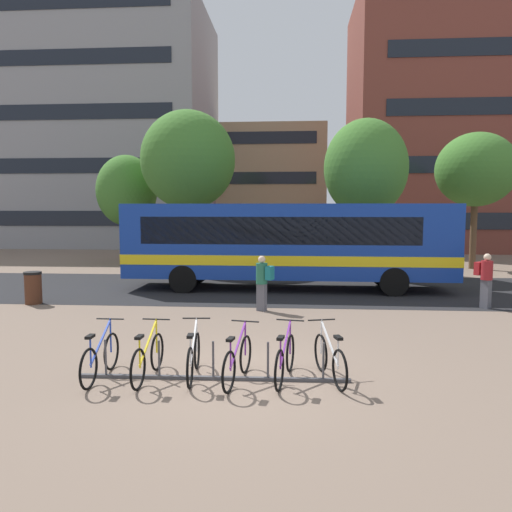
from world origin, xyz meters
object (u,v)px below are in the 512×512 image
Objects in this scene: parked_bicycle_purple_3 at (238,361)px; trash_bin at (33,288)px; parked_bicycle_purple_4 at (285,359)px; commuter_teal_pack_0 at (263,279)px; parked_bicycle_white_5 at (330,359)px; street_tree_0 at (188,160)px; parked_bicycle_yellow_1 at (148,358)px; parked_bicycle_blue_0 at (101,358)px; commuter_red_pack_2 at (485,277)px; street_tree_1 at (366,168)px; street_tree_2 at (476,170)px; parked_bicycle_white_2 at (194,357)px; street_tree_3 at (127,191)px; city_bus at (289,242)px.

trash_bin is at bearing 58.14° from parked_bicycle_purple_3.
parked_bicycle_purple_4 is (0.82, 0.14, 0.00)m from parked_bicycle_purple_3.
commuter_teal_pack_0 is 1.59× the size of trash_bin.
parked_bicycle_purple_4 and parked_bicycle_white_5 have the same top height.
street_tree_0 is (2.87, 10.25, 4.97)m from trash_bin.
parked_bicycle_white_5 is (3.22, 0.19, 0.00)m from parked_bicycle_yellow_1.
parked_bicycle_yellow_1 is 17.79m from street_tree_0.
parked_bicycle_blue_0 is 11.60m from commuter_red_pack_2.
commuter_teal_pack_0 is at bearing -115.04° from street_tree_1.
street_tree_2 reaches higher than parked_bicycle_purple_4.
street_tree_0 is at bearing 7.77° from parked_bicycle_white_2.
parked_bicycle_purple_4 is 16.03m from street_tree_1.
trash_bin reaches higher than parked_bicycle_white_2.
street_tree_3 reaches higher than commuter_red_pack_2.
commuter_red_pack_2 is (5.98, -3.10, -0.81)m from city_bus.
street_tree_1 reaches higher than street_tree_3.
commuter_teal_pack_0 is at bearing -21.94° from parked_bicycle_blue_0.
parked_bicycle_purple_3 is 9.75m from commuter_red_pack_2.
street_tree_3 is at bearing 17.50° from parked_bicycle_white_2.
parked_bicycle_yellow_1 is 16.83m from street_tree_1.
city_bus is 10.02m from parked_bicycle_purple_4.
parked_bicycle_blue_0 is 0.29× the size of street_tree_3.
street_tree_0 is (-5.25, 6.77, 3.71)m from city_bus.
commuter_teal_pack_0 reaches higher than parked_bicycle_blue_0.
parked_bicycle_blue_0 is at bearing 102.66° from parked_bicycle_purple_4.
parked_bicycle_yellow_1 is 1.03× the size of commuter_red_pack_2.
street_tree_1 is at bearing -5.67° from parked_bicycle_purple_3.
street_tree_0 reaches higher than commuter_teal_pack_0.
parked_bicycle_blue_0 is 6.60m from commuter_teal_pack_0.
parked_bicycle_purple_4 is at bearing -86.69° from parked_bicycle_blue_0.
parked_bicycle_blue_0 is 0.22× the size of street_tree_0.
parked_bicycle_white_5 is (0.79, -9.85, -1.39)m from city_bus.
city_bus is 7.19× the size of parked_bicycle_white_5.
street_tree_3 is at bearing 13.23° from parked_bicycle_white_5.
city_bus is 7.00× the size of parked_bicycle_blue_0.
street_tree_2 reaches higher than commuter_red_pack_2.
parked_bicycle_purple_3 is 0.25× the size of street_tree_2.
parked_bicycle_blue_0 is 8.18m from trash_bin.
parked_bicycle_yellow_1 is at bearing -86.92° from parked_bicycle_blue_0.
street_tree_0 is (-6.04, 16.62, 5.11)m from parked_bicycle_white_5.
trash_bin reaches higher than parked_bicycle_yellow_1.
city_bus is 6.78m from commuter_red_pack_2.
parked_bicycle_purple_3 is (0.81, -0.17, 0.00)m from parked_bicycle_white_2.
trash_bin is at bearing -143.61° from street_tree_1.
street_tree_1 reaches higher than parked_bicycle_blue_0.
parked_bicycle_purple_3 is 6.09m from commuter_teal_pack_0.
street_tree_1 is at bearing -11.06° from street_tree_0.
city_bus is 10.20m from parked_bicycle_purple_3.
commuter_red_pack_2 is (5.18, 6.74, 0.58)m from parked_bicycle_white_5.
parked_bicycle_white_2 is 1.01× the size of parked_bicycle_purple_4.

